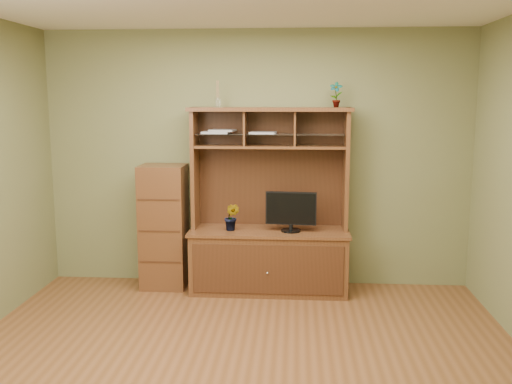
# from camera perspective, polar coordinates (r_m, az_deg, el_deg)

# --- Properties ---
(room) EXTENTS (4.54, 4.04, 2.74)m
(room) POSITION_cam_1_polar(r_m,az_deg,el_deg) (4.09, -1.87, 0.33)
(room) COLOR brown
(room) RESTS_ON ground
(media_hutch) EXTENTS (1.66, 0.61, 1.90)m
(media_hutch) POSITION_cam_1_polar(r_m,az_deg,el_deg) (5.94, 1.33, -4.95)
(media_hutch) COLOR #482514
(media_hutch) RESTS_ON room
(monitor) EXTENTS (0.51, 0.20, 0.41)m
(monitor) POSITION_cam_1_polar(r_m,az_deg,el_deg) (5.78, 3.52, -1.89)
(monitor) COLOR black
(monitor) RESTS_ON media_hutch
(orchid_plant) EXTENTS (0.19, 0.17, 0.28)m
(orchid_plant) POSITION_cam_1_polar(r_m,az_deg,el_deg) (5.83, -2.43, -2.51)
(orchid_plant) COLOR #2C511B
(orchid_plant) RESTS_ON media_hutch
(top_plant) EXTENTS (0.15, 0.12, 0.25)m
(top_plant) POSITION_cam_1_polar(r_m,az_deg,el_deg) (5.84, 7.99, 9.63)
(top_plant) COLOR #345D20
(top_plant) RESTS_ON media_hutch
(reed_diffuser) EXTENTS (0.05, 0.05, 0.27)m
(reed_diffuser) POSITION_cam_1_polar(r_m,az_deg,el_deg) (5.88, -3.86, 9.48)
(reed_diffuser) COLOR silver
(reed_diffuser) RESTS_ON media_hutch
(magazines) EXTENTS (0.77, 0.23, 0.04)m
(magazines) POSITION_cam_1_polar(r_m,az_deg,el_deg) (5.87, -2.30, 6.03)
(magazines) COLOR #B7B6BC
(magazines) RESTS_ON media_hutch
(side_cabinet) EXTENTS (0.47, 0.43, 1.30)m
(side_cabinet) POSITION_cam_1_polar(r_m,az_deg,el_deg) (6.10, -9.18, -3.42)
(side_cabinet) COLOR #482514
(side_cabinet) RESTS_ON room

